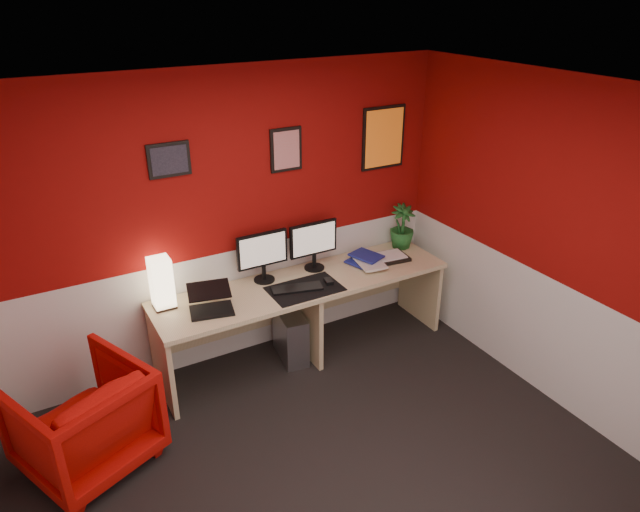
# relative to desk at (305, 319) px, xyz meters

# --- Properties ---
(ground) EXTENTS (4.00, 3.50, 0.01)m
(ground) POSITION_rel_desk_xyz_m (-0.56, -1.41, -0.36)
(ground) COLOR black
(ground) RESTS_ON ground
(ceiling) EXTENTS (4.00, 3.50, 0.01)m
(ceiling) POSITION_rel_desk_xyz_m (-0.56, -1.41, 2.13)
(ceiling) COLOR white
(ceiling) RESTS_ON ground
(wall_back) EXTENTS (4.00, 0.01, 2.50)m
(wall_back) POSITION_rel_desk_xyz_m (-0.56, 0.34, 0.89)
(wall_back) COLOR maroon
(wall_back) RESTS_ON ground
(wall_right) EXTENTS (0.01, 3.50, 2.50)m
(wall_right) POSITION_rel_desk_xyz_m (1.44, -1.41, 0.89)
(wall_right) COLOR maroon
(wall_right) RESTS_ON ground
(wainscot_back) EXTENTS (4.00, 0.01, 1.00)m
(wainscot_back) POSITION_rel_desk_xyz_m (-0.56, 0.34, 0.14)
(wainscot_back) COLOR silver
(wainscot_back) RESTS_ON ground
(wainscot_right) EXTENTS (0.01, 3.50, 1.00)m
(wainscot_right) POSITION_rel_desk_xyz_m (1.43, -1.41, 0.14)
(wainscot_right) COLOR silver
(wainscot_right) RESTS_ON ground
(desk) EXTENTS (2.60, 0.65, 0.73)m
(desk) POSITION_rel_desk_xyz_m (0.00, 0.00, 0.00)
(desk) COLOR tan
(desk) RESTS_ON ground
(shoji_lamp) EXTENTS (0.16, 0.16, 0.40)m
(shoji_lamp) POSITION_rel_desk_xyz_m (-1.15, 0.18, 0.56)
(shoji_lamp) COLOR #FFE5B2
(shoji_lamp) RESTS_ON desk
(laptop) EXTENTS (0.37, 0.30, 0.22)m
(laptop) POSITION_rel_desk_xyz_m (-0.85, -0.08, 0.47)
(laptop) COLOR black
(laptop) RESTS_ON desk
(monitor_left) EXTENTS (0.45, 0.06, 0.58)m
(monitor_left) POSITION_rel_desk_xyz_m (-0.29, 0.20, 0.66)
(monitor_left) COLOR black
(monitor_left) RESTS_ON desk
(monitor_right) EXTENTS (0.45, 0.06, 0.58)m
(monitor_right) POSITION_rel_desk_xyz_m (0.20, 0.19, 0.66)
(monitor_right) COLOR black
(monitor_right) RESTS_ON desk
(desk_mat) EXTENTS (0.60, 0.38, 0.01)m
(desk_mat) POSITION_rel_desk_xyz_m (-0.06, -0.11, 0.37)
(desk_mat) COLOR black
(desk_mat) RESTS_ON desk
(keyboard) EXTENTS (0.44, 0.24, 0.02)m
(keyboard) POSITION_rel_desk_xyz_m (-0.12, -0.09, 0.38)
(keyboard) COLOR black
(keyboard) RESTS_ON desk_mat
(mouse) EXTENTS (0.08, 0.11, 0.03)m
(mouse) POSITION_rel_desk_xyz_m (0.17, -0.12, 0.39)
(mouse) COLOR black
(mouse) RESTS_ON desk_mat
(book_bottom) EXTENTS (0.27, 0.32, 0.03)m
(book_bottom) POSITION_rel_desk_xyz_m (0.52, 0.01, 0.38)
(book_bottom) COLOR navy
(book_bottom) RESTS_ON desk
(book_middle) EXTENTS (0.27, 0.33, 0.02)m
(book_middle) POSITION_rel_desk_xyz_m (0.54, -0.02, 0.40)
(book_middle) COLOR silver
(book_middle) RESTS_ON book_bottom
(book_top) EXTENTS (0.28, 0.33, 0.03)m
(book_top) POSITION_rel_desk_xyz_m (0.57, 0.03, 0.43)
(book_top) COLOR navy
(book_top) RESTS_ON book_middle
(zen_tray) EXTENTS (0.38, 0.29, 0.03)m
(zen_tray) POSITION_rel_desk_xyz_m (0.88, 0.01, 0.38)
(zen_tray) COLOR black
(zen_tray) RESTS_ON desk
(potted_plant) EXTENTS (0.26, 0.26, 0.42)m
(potted_plant) POSITION_rel_desk_xyz_m (1.15, 0.18, 0.58)
(potted_plant) COLOR #19591E
(potted_plant) RESTS_ON desk
(pc_tower) EXTENTS (0.26, 0.47, 0.45)m
(pc_tower) POSITION_rel_desk_xyz_m (-0.13, 0.03, -0.14)
(pc_tower) COLOR #99999E
(pc_tower) RESTS_ON ground
(armchair) EXTENTS (1.05, 1.06, 0.74)m
(armchair) POSITION_rel_desk_xyz_m (-1.92, -0.40, 0.00)
(armchair) COLOR #BE0E08
(armchair) RESTS_ON ground
(art_left) EXTENTS (0.32, 0.02, 0.26)m
(art_left) POSITION_rel_desk_xyz_m (-0.95, 0.33, 1.49)
(art_left) COLOR black
(art_left) RESTS_ON wall_back
(art_center) EXTENTS (0.28, 0.02, 0.36)m
(art_center) POSITION_rel_desk_xyz_m (0.02, 0.33, 1.44)
(art_center) COLOR red
(art_center) RESTS_ON wall_back
(art_right) EXTENTS (0.44, 0.02, 0.56)m
(art_right) POSITION_rel_desk_xyz_m (0.99, 0.33, 1.42)
(art_right) COLOR orange
(art_right) RESTS_ON wall_back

